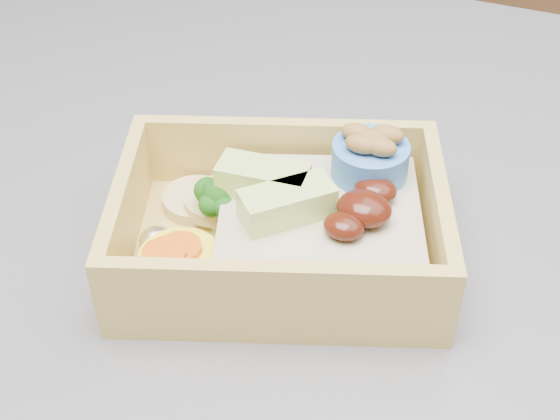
% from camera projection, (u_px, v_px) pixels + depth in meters
% --- Properties ---
extents(bento_box, '(0.24, 0.20, 0.07)m').
position_uv_depth(bento_box, '(290.00, 224.00, 0.48)').
color(bento_box, tan).
rests_on(bento_box, island).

